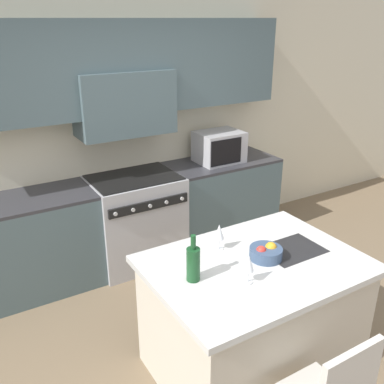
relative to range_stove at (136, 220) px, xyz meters
name	(u,v)px	position (x,y,z in m)	size (l,w,h in m)	color
ground_plane	(243,373)	(0.00, -1.85, -0.47)	(10.00, 10.00, 0.00)	#7A664C
back_cabinetry	(119,107)	(0.00, 0.27, 1.12)	(10.00, 0.46, 2.70)	beige
back_counter	(135,220)	(0.00, 0.02, -0.01)	(3.40, 0.62, 0.92)	#4C6066
range_stove	(136,220)	(0.00, 0.00, 0.00)	(0.89, 0.70, 0.94)	#B7B7BC
microwave	(219,147)	(1.03, 0.02, 0.62)	(0.49, 0.40, 0.34)	#B7B7BC
kitchen_island	(252,316)	(0.09, -1.80, -0.02)	(1.43, 1.05, 0.89)	beige
wine_bottle	(193,263)	(-0.38, -1.77, 0.53)	(0.09, 0.09, 0.31)	#194723
wine_glass_near	(248,264)	(-0.10, -1.96, 0.55)	(0.07, 0.07, 0.20)	white
wine_glass_far	(219,233)	(-0.03, -1.54, 0.55)	(0.07, 0.07, 0.20)	white
fruit_bowl	(266,252)	(0.18, -1.80, 0.46)	(0.22, 0.22, 0.11)	#384C6B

